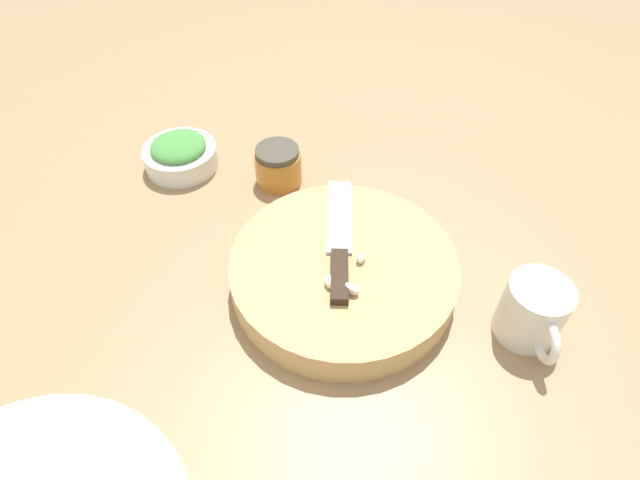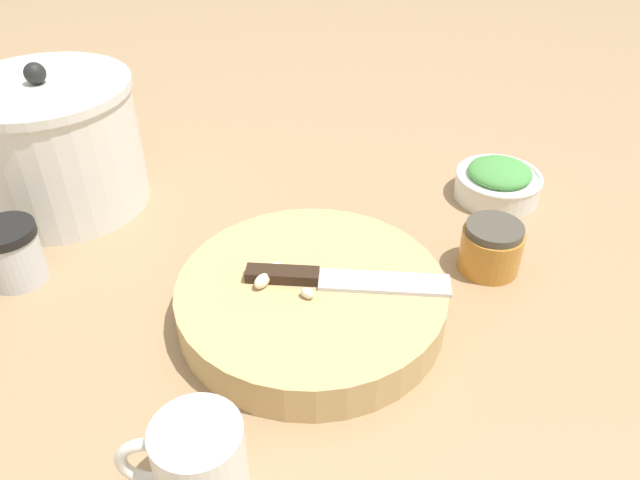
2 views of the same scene
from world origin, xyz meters
name	(u,v)px [view 1 (image 1 of 2)]	position (x,y,z in m)	size (l,w,h in m)	color
ground_plane	(307,280)	(0.00, 0.00, 0.00)	(5.00, 5.00, 0.00)	#997A56
cutting_board	(343,271)	(-0.03, -0.04, 0.02)	(0.30, 0.30, 0.05)	tan
chef_knife	(339,243)	(0.00, -0.05, 0.05)	(0.21, 0.14, 0.01)	black
garlic_cloves	(346,280)	(-0.06, -0.02, 0.05)	(0.06, 0.07, 0.02)	beige
herb_bowl	(180,154)	(0.33, 0.08, 0.03)	(0.12, 0.12, 0.05)	silver
coffee_mug	(533,312)	(-0.20, -0.20, 0.04)	(0.11, 0.08, 0.08)	silver
honey_jar	(278,166)	(0.21, -0.06, 0.03)	(0.08, 0.08, 0.06)	#BC7A2D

